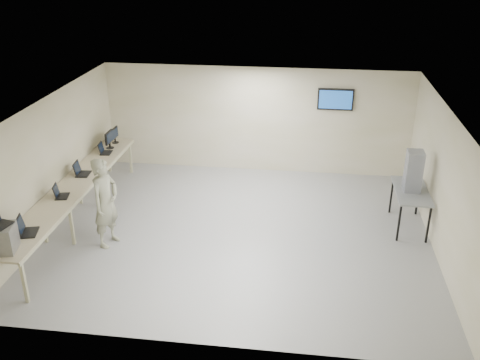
# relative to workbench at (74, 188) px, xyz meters

# --- Properties ---
(room) EXTENTS (8.01, 7.01, 2.81)m
(room) POSITION_rel_workbench_xyz_m (3.62, 0.06, 0.58)
(room) COLOR #A0A0A0
(room) RESTS_ON ground
(workbench) EXTENTS (0.76, 6.00, 0.90)m
(workbench) POSITION_rel_workbench_xyz_m (0.00, 0.00, 0.00)
(workbench) COLOR #C2B386
(workbench) RESTS_ON ground
(equipment_box) EXTENTS (0.49, 0.53, 0.47)m
(equipment_box) POSITION_rel_workbench_xyz_m (-0.06, -2.67, 0.31)
(equipment_box) COLOR gray
(equipment_box) RESTS_ON workbench
(laptop_0) EXTENTS (0.42, 0.46, 0.31)m
(laptop_0) POSITION_rel_workbench_xyz_m (-0.01, -2.06, 0.15)
(laptop_0) COLOR black
(laptop_0) RESTS_ON workbench
(laptop_1) EXTENTS (0.34, 0.38, 0.26)m
(laptop_1) POSITION_rel_workbench_xyz_m (-0.05, -0.56, 0.14)
(laptop_1) COLOR black
(laptop_1) RESTS_ON workbench
(laptop_2) EXTENTS (0.35, 0.41, 0.30)m
(laptop_2) POSITION_rel_workbench_xyz_m (-0.08, 0.58, 0.15)
(laptop_2) COLOR black
(laptop_2) RESTS_ON workbench
(laptop_3) EXTENTS (0.31, 0.36, 0.27)m
(laptop_3) POSITION_rel_workbench_xyz_m (-0.03, 1.91, 0.14)
(laptop_3) COLOR black
(laptop_3) RESTS_ON workbench
(monitor_near) EXTENTS (0.20, 0.45, 0.44)m
(monitor_near) POSITION_rel_workbench_xyz_m (-0.01, 2.27, 0.34)
(monitor_near) COLOR black
(monitor_near) RESTS_ON workbench
(monitor_far) EXTENTS (0.18, 0.41, 0.40)m
(monitor_far) POSITION_rel_workbench_xyz_m (-0.01, 2.66, 0.32)
(monitor_far) COLOR black
(monitor_far) RESTS_ON workbench
(soldier) EXTENTS (0.63, 0.79, 1.87)m
(soldier) POSITION_rel_workbench_xyz_m (1.01, -0.77, 0.11)
(soldier) COLOR gray
(soldier) RESTS_ON ground
(side_table) EXTENTS (0.69, 1.47, 0.88)m
(side_table) POSITION_rel_workbench_xyz_m (7.19, 0.75, -0.02)
(side_table) COLOR gray
(side_table) RESTS_ON ground
(storage_bins) EXTENTS (0.33, 0.37, 0.88)m
(storage_bins) POSITION_rel_workbench_xyz_m (7.17, 0.75, 0.49)
(storage_bins) COLOR #9095A4
(storage_bins) RESTS_ON side_table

